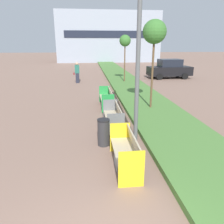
# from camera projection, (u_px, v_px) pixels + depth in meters

# --- Properties ---
(planter_grass_strip) EXTENTS (2.80, 120.00, 0.18)m
(planter_grass_strip) POSITION_uv_depth(u_px,v_px,m) (137.00, 93.00, 14.70)
(planter_grass_strip) COLOR #4C7A38
(planter_grass_strip) RESTS_ON ground
(building_backdrop) EXTENTS (18.78, 5.81, 8.89)m
(building_backdrop) POSITION_uv_depth(u_px,v_px,m) (108.00, 37.00, 41.08)
(building_backdrop) COLOR #939EAD
(building_backdrop) RESTS_ON ground
(bench_yellow_frame) EXTENTS (0.65, 1.90, 0.94)m
(bench_yellow_frame) POSITION_uv_depth(u_px,v_px,m) (126.00, 154.00, 6.01)
(bench_yellow_frame) COLOR gray
(bench_yellow_frame) RESTS_ON ground
(bench_grey_frame) EXTENTS (0.65, 2.06, 0.94)m
(bench_grey_frame) POSITION_uv_depth(u_px,v_px,m) (114.00, 120.00, 8.76)
(bench_grey_frame) COLOR gray
(bench_grey_frame) RESTS_ON ground
(bench_green_frame) EXTENTS (0.65, 2.25, 0.94)m
(bench_green_frame) POSITION_uv_depth(u_px,v_px,m) (107.00, 100.00, 11.77)
(bench_green_frame) COLOR gray
(bench_green_frame) RESTS_ON ground
(litter_bin) EXTENTS (0.42, 0.42, 0.92)m
(litter_bin) POSITION_uv_depth(u_px,v_px,m) (104.00, 132.00, 7.26)
(litter_bin) COLOR #2D2D30
(litter_bin) RESTS_ON ground
(street_lamp_post) EXTENTS (0.24, 0.44, 6.84)m
(street_lamp_post) POSITION_uv_depth(u_px,v_px,m) (139.00, 26.00, 6.57)
(street_lamp_post) COLOR #56595B
(street_lamp_post) RESTS_ON ground
(sapling_tree_near) EXTENTS (1.10, 1.10, 4.36)m
(sapling_tree_near) POSITION_uv_depth(u_px,v_px,m) (155.00, 33.00, 10.09)
(sapling_tree_near) COLOR brown
(sapling_tree_near) RESTS_ON ground
(sapling_tree_far) EXTENTS (0.94, 0.94, 4.00)m
(sapling_tree_far) POSITION_uv_depth(u_px,v_px,m) (125.00, 42.00, 17.93)
(sapling_tree_far) COLOR brown
(sapling_tree_far) RESTS_ON ground
(pedestrian_walking) EXTENTS (0.53, 0.24, 1.79)m
(pedestrian_walking) POSITION_uv_depth(u_px,v_px,m) (77.00, 72.00, 18.87)
(pedestrian_walking) COLOR #232633
(pedestrian_walking) RESTS_ON ground
(parked_car_distant) EXTENTS (4.26, 2.00, 1.86)m
(parked_car_distant) POSITION_uv_depth(u_px,v_px,m) (169.00, 69.00, 21.52)
(parked_car_distant) COLOR black
(parked_car_distant) RESTS_ON ground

